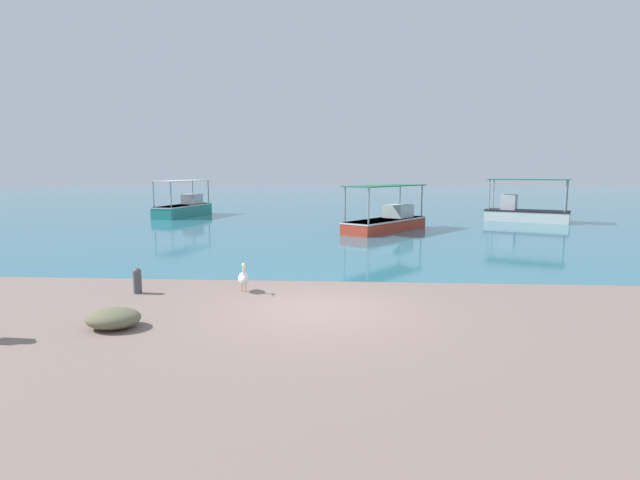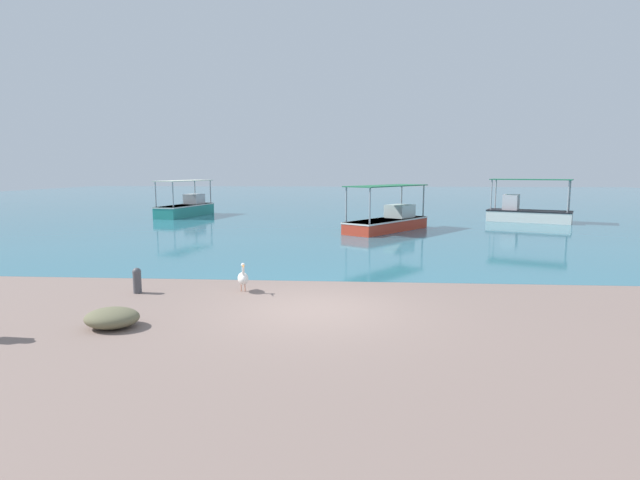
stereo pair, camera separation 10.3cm
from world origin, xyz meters
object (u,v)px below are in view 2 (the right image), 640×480
Objects in this scene: fishing_boat_far_right at (527,212)px; fishing_boat_near_left at (389,220)px; mooring_bollard at (137,279)px; net_pile at (112,318)px; fishing_boat_outer at (186,207)px; pelican at (243,278)px.

fishing_boat_near_left is at bearing -149.32° from fishing_boat_far_right.
fishing_boat_far_right is 7.74× the size of mooring_bollard.
fishing_boat_outer is at bearing 105.70° from net_pile.
fishing_boat_far_right reaches higher than pelican.
pelican is (9.10, -22.06, -0.25)m from fishing_boat_outer.
net_pile is (-15.76, -22.68, -0.42)m from fishing_boat_far_right.
fishing_boat_far_right is 23.84m from pelican.
fishing_boat_outer is 5.23× the size of net_pile.
fishing_boat_outer is 26.26m from net_pile.
mooring_bollard is 0.61× the size of net_pile.
fishing_boat_outer is 1.10× the size of fishing_boat_far_right.
fishing_boat_near_left is 14.89m from pelican.
net_pile is (0.75, -2.87, -0.16)m from mooring_bollard.
fishing_boat_far_right is 25.78m from mooring_bollard.
fishing_boat_outer is 23.30m from mooring_bollard.
mooring_bollard reaches higher than net_pile.
fishing_boat_near_left is 16.29m from mooring_bollard.
pelican is at bearing -125.29° from fishing_boat_far_right.
fishing_boat_outer is 15.97m from fishing_boat_near_left.
fishing_boat_far_right is at bearing 54.71° from pelican.
fishing_boat_far_right is (22.87, -2.60, 0.00)m from fishing_boat_outer.
pelican is at bearing -67.59° from fishing_boat_outer.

